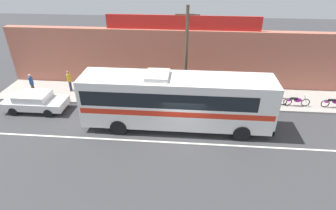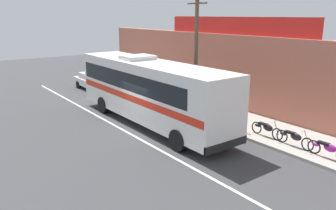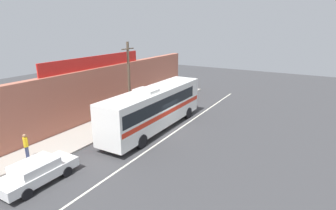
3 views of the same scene
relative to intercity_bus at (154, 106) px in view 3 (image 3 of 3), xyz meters
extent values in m
plane|color=#3A3A3D|center=(0.55, -0.97, -2.07)|extent=(70.00, 70.00, 0.00)
cube|color=#A8A399|center=(0.55, 4.23, -2.00)|extent=(30.00, 3.60, 0.14)
cube|color=#B26651|center=(0.55, 6.38, 0.33)|extent=(30.00, 0.70, 4.80)
cube|color=red|center=(0.14, 6.38, 3.28)|extent=(12.07, 0.12, 1.10)
cube|color=silver|center=(0.55, -1.77, -2.06)|extent=(30.00, 0.14, 0.01)
cube|color=white|center=(0.09, 0.00, -0.07)|extent=(11.95, 2.49, 3.10)
cube|color=black|center=(-0.39, 0.00, 0.48)|extent=(10.52, 2.51, 0.96)
cube|color=red|center=(0.09, 0.00, -0.37)|extent=(11.71, 2.50, 0.36)
cube|color=black|center=(6.03, 0.00, 0.38)|extent=(0.04, 2.24, 1.40)
cube|color=black|center=(6.02, 0.00, -1.44)|extent=(0.12, 2.49, 0.36)
cube|color=silver|center=(-1.11, 0.00, 1.60)|extent=(1.40, 1.74, 0.24)
cylinder|color=black|center=(4.15, 1.15, -1.55)|extent=(1.04, 0.32, 1.04)
cylinder|color=black|center=(4.15, -1.15, -1.55)|extent=(1.04, 0.32, 1.04)
cylinder|color=black|center=(-3.50, 1.15, -1.55)|extent=(1.04, 0.32, 1.04)
cylinder|color=black|center=(-3.50, -1.15, -1.55)|extent=(1.04, 0.32, 1.04)
cube|color=silver|center=(-10.19, 1.25, -1.46)|extent=(4.42, 1.80, 0.56)
cube|color=silver|center=(-10.29, 1.25, -0.94)|extent=(2.30, 1.62, 0.48)
cube|color=black|center=(-9.44, 1.25, -0.97)|extent=(0.21, 1.51, 0.34)
cylinder|color=black|center=(-8.91, 2.10, -1.76)|extent=(0.62, 0.20, 0.62)
cylinder|color=black|center=(-8.91, 0.41, -1.76)|extent=(0.62, 0.20, 0.62)
cylinder|color=black|center=(-11.47, 2.10, -1.76)|extent=(0.62, 0.20, 0.62)
cylinder|color=black|center=(-11.47, 0.41, -1.76)|extent=(0.62, 0.20, 0.62)
cylinder|color=brown|center=(0.54, 2.97, 1.63)|extent=(0.22, 0.22, 7.11)
cylinder|color=brown|center=(0.54, 2.97, 4.58)|extent=(1.60, 0.10, 0.10)
torus|color=black|center=(9.45, 3.23, -1.62)|extent=(0.62, 0.06, 0.62)
torus|color=black|center=(8.17, 3.23, -1.62)|extent=(0.62, 0.06, 0.62)
cylinder|color=silver|center=(9.37, 3.23, -1.32)|extent=(0.34, 0.04, 0.65)
cylinder|color=silver|center=(9.27, 3.23, -1.00)|extent=(0.03, 0.56, 0.03)
ellipsoid|color=#991E8C|center=(8.87, 3.23, -1.44)|extent=(0.56, 0.22, 0.34)
cube|color=black|center=(8.58, 3.23, -1.32)|extent=(0.52, 0.20, 0.10)
ellipsoid|color=#991E8C|center=(8.23, 3.23, -1.48)|extent=(0.36, 0.14, 0.16)
torus|color=black|center=(7.84, 3.27, -1.62)|extent=(0.62, 0.06, 0.62)
torus|color=black|center=(6.51, 3.27, -1.62)|extent=(0.62, 0.06, 0.62)
cylinder|color=silver|center=(7.76, 3.27, -1.32)|extent=(0.34, 0.04, 0.65)
cylinder|color=silver|center=(7.66, 3.27, -1.00)|extent=(0.03, 0.56, 0.03)
ellipsoid|color=black|center=(7.24, 3.27, -1.44)|extent=(0.56, 0.22, 0.34)
cube|color=black|center=(6.93, 3.27, -1.32)|extent=(0.52, 0.20, 0.10)
ellipsoid|color=black|center=(6.57, 3.27, -1.48)|extent=(0.36, 0.14, 0.16)
torus|color=black|center=(6.24, 3.29, -1.62)|extent=(0.62, 0.06, 0.62)
torus|color=black|center=(4.98, 3.29, -1.62)|extent=(0.62, 0.06, 0.62)
cylinder|color=silver|center=(6.16, 3.29, -1.32)|extent=(0.34, 0.04, 0.65)
cylinder|color=silver|center=(6.06, 3.29, -1.00)|extent=(0.03, 0.56, 0.03)
ellipsoid|color=black|center=(5.67, 3.29, -1.44)|extent=(0.56, 0.22, 0.34)
cube|color=black|center=(5.39, 3.29, -1.32)|extent=(0.52, 0.20, 0.10)
ellipsoid|color=black|center=(5.04, 3.29, -1.48)|extent=(0.36, 0.14, 0.16)
torus|color=black|center=(12.17, 3.21, -1.62)|extent=(0.62, 0.06, 0.62)
torus|color=black|center=(10.84, 3.21, -1.62)|extent=(0.62, 0.06, 0.62)
cylinder|color=silver|center=(12.09, 3.21, -1.32)|extent=(0.34, 0.04, 0.65)
cylinder|color=silver|center=(11.99, 3.21, -1.00)|extent=(0.03, 0.56, 0.03)
ellipsoid|color=#991E8C|center=(11.57, 3.21, -1.44)|extent=(0.56, 0.22, 0.34)
cube|color=black|center=(11.27, 3.21, -1.32)|extent=(0.52, 0.20, 0.10)
ellipsoid|color=#991E8C|center=(10.90, 3.21, -1.48)|extent=(0.36, 0.14, 0.16)
cylinder|color=navy|center=(-8.83, 4.37, -1.50)|extent=(0.13, 0.13, 0.84)
cylinder|color=navy|center=(-8.83, 4.19, -1.50)|extent=(0.13, 0.13, 0.84)
cylinder|color=gold|center=(-8.83, 4.28, -0.77)|extent=(0.30, 0.30, 0.63)
sphere|color=#A37556|center=(-8.83, 4.28, -0.31)|extent=(0.23, 0.23, 0.23)
cylinder|color=gold|center=(-8.83, 4.48, -0.73)|extent=(0.08, 0.08, 0.58)
cylinder|color=gold|center=(-8.83, 4.08, -0.73)|extent=(0.08, 0.08, 0.58)
cylinder|color=brown|center=(-2.32, 3.58, -1.54)|extent=(0.13, 0.13, 0.77)
cylinder|color=brown|center=(-2.32, 3.40, -1.54)|extent=(0.13, 0.13, 0.77)
cylinder|color=white|center=(-2.32, 3.49, -0.87)|extent=(0.30, 0.30, 0.58)
sphere|color=tan|center=(-2.32, 3.49, -0.44)|extent=(0.21, 0.21, 0.21)
cylinder|color=white|center=(-2.32, 3.69, -0.84)|extent=(0.08, 0.08, 0.53)
cylinder|color=white|center=(-2.32, 3.29, -0.84)|extent=(0.08, 0.08, 0.53)
camera|label=1|loc=(0.81, -15.10, 8.24)|focal=29.20mm
camera|label=2|loc=(15.37, -10.02, 3.98)|focal=35.93mm
camera|label=3|loc=(-18.30, -11.95, 6.61)|focal=29.17mm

